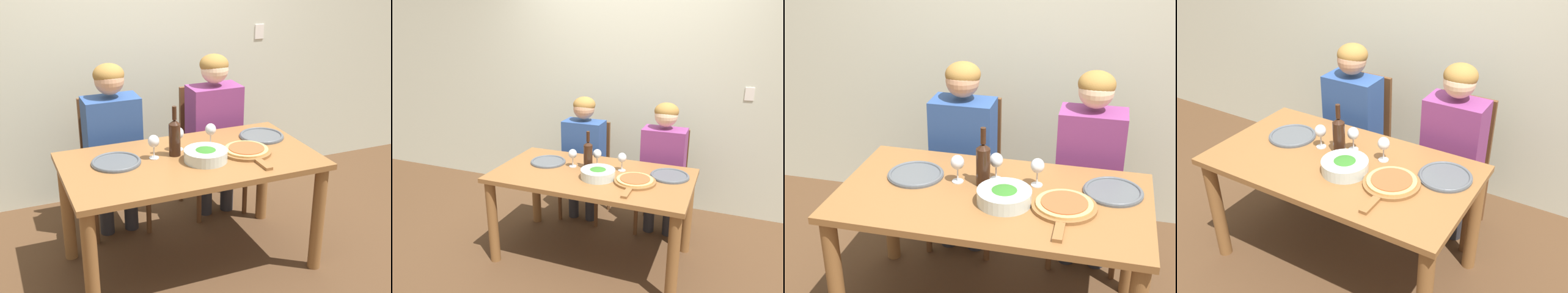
{
  "view_description": "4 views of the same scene",
  "coord_description": "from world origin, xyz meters",
  "views": [
    {
      "loc": [
        -1.14,
        -2.84,
        2.04
      ],
      "look_at": [
        0.05,
        0.05,
        0.79
      ],
      "focal_mm": 50.0,
      "sensor_mm": 36.0,
      "label": 1
    },
    {
      "loc": [
        0.99,
        -2.61,
        1.87
      ],
      "look_at": [
        -0.09,
        0.13,
        0.92
      ],
      "focal_mm": 35.0,
      "sensor_mm": 36.0,
      "label": 2
    },
    {
      "loc": [
        0.51,
        -2.3,
        2.07
      ],
      "look_at": [
        -0.11,
        0.17,
        0.92
      ],
      "focal_mm": 50.0,
      "sensor_mm": 36.0,
      "label": 3
    },
    {
      "loc": [
        1.3,
        -1.84,
        2.14
      ],
      "look_at": [
        0.15,
        0.1,
        0.84
      ],
      "focal_mm": 42.0,
      "sensor_mm": 36.0,
      "label": 4
    }
  ],
  "objects": [
    {
      "name": "back_wall",
      "position": [
        0.0,
        1.21,
        1.35
      ],
      "size": [
        10.0,
        0.06,
        2.7
      ],
      "color": "beige",
      "rests_on": "ground"
    },
    {
      "name": "wine_glass_centre",
      "position": [
        -0.02,
        0.16,
        0.85
      ],
      "size": [
        0.07,
        0.07,
        0.15
      ],
      "color": "silver",
      "rests_on": "dining_table"
    },
    {
      "name": "dinner_plate_right",
      "position": [
        0.58,
        0.16,
        0.75
      ],
      "size": [
        0.3,
        0.3,
        0.02
      ],
      "color": "#4C5156",
      "rests_on": "dining_table"
    },
    {
      "name": "wine_bottle",
      "position": [
        -0.07,
        0.09,
        0.87
      ],
      "size": [
        0.07,
        0.07,
        0.32
      ],
      "color": "black",
      "rests_on": "dining_table"
    },
    {
      "name": "wine_glass_left",
      "position": [
        -0.2,
        0.09,
        0.85
      ],
      "size": [
        0.07,
        0.07,
        0.15
      ],
      "color": "silver",
      "rests_on": "dining_table"
    },
    {
      "name": "broccoli_bowl",
      "position": [
        0.07,
        -0.07,
        0.78
      ],
      "size": [
        0.27,
        0.27,
        0.08
      ],
      "color": "silver",
      "rests_on": "dining_table"
    },
    {
      "name": "dining_table",
      "position": [
        0.0,
        0.0,
        0.62
      ],
      "size": [
        1.55,
        0.83,
        0.74
      ],
      "color": "brown",
      "rests_on": "ground"
    },
    {
      "name": "person_man",
      "position": [
        0.44,
        0.62,
        0.74
      ],
      "size": [
        0.47,
        0.51,
        1.22
      ],
      "color": "#28282D",
      "rests_on": "ground"
    },
    {
      "name": "person_woman",
      "position": [
        -0.33,
        0.62,
        0.74
      ],
      "size": [
        0.47,
        0.51,
        1.22
      ],
      "color": "#28282D",
      "rests_on": "ground"
    },
    {
      "name": "chair_left",
      "position": [
        -0.33,
        0.73,
        0.5
      ],
      "size": [
        0.42,
        0.42,
        0.94
      ],
      "color": "brown",
      "rests_on": "ground"
    },
    {
      "name": "chair_right",
      "position": [
        0.44,
        0.73,
        0.5
      ],
      "size": [
        0.42,
        0.42,
        0.94
      ],
      "color": "brown",
      "rests_on": "ground"
    },
    {
      "name": "pizza_on_board",
      "position": [
        0.36,
        -0.06,
        0.76
      ],
      "size": [
        0.31,
        0.45,
        0.04
      ],
      "color": "brown",
      "rests_on": "dining_table"
    },
    {
      "name": "ground_plane",
      "position": [
        0.0,
        0.0,
        0.0
      ],
      "size": [
        40.0,
        40.0,
        0.0
      ],
      "primitive_type": "plane",
      "color": "#4C331E"
    },
    {
      "name": "dinner_plate_left",
      "position": [
        -0.44,
        0.1,
        0.75
      ],
      "size": [
        0.3,
        0.3,
        0.02
      ],
      "color": "#4C5156",
      "rests_on": "dining_table"
    },
    {
      "name": "wine_glass_right",
      "position": [
        0.2,
        0.15,
        0.85
      ],
      "size": [
        0.07,
        0.07,
        0.15
      ],
      "color": "silver",
      "rests_on": "dining_table"
    }
  ]
}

